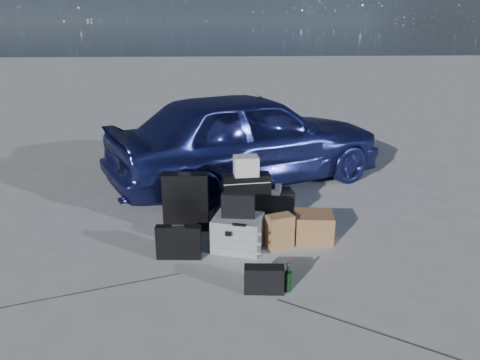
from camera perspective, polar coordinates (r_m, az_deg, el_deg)
The scene contains 15 objects.
ground at distance 4.96m, azimuth 0.53°, elevation -9.80°, with size 60.00×60.00×0.00m, color #B2B2AD.
car at distance 7.06m, azimuth 0.99°, elevation 5.20°, with size 1.69×4.21×1.43m, color navy.
pelican_case at distance 5.14m, azimuth -0.26°, elevation -6.44°, with size 0.51×0.42×0.37m, color #929597.
laptop_bag at distance 5.00m, azimuth -0.24°, elevation -3.16°, with size 0.36×0.09×0.27m, color black.
briefcase at distance 4.98m, azimuth -7.49°, elevation -7.54°, with size 0.47×0.10×0.37m, color black.
suitcase_left at distance 5.59m, azimuth -6.63°, elevation -2.61°, with size 0.53×0.19×0.69m, color black.
suitcase_right at distance 5.61m, azimuth 0.79°, elevation -2.56°, with size 0.56×0.20×0.67m, color black.
white_carton at distance 5.44m, azimuth 0.74°, elevation 1.75°, with size 0.28×0.22×0.22m, color beige.
duffel_bag at distance 5.97m, azimuth 3.21°, elevation -2.92°, with size 0.68×0.29×0.34m, color black.
flat_box_white at distance 5.90m, azimuth 3.18°, elevation -1.08°, with size 0.37×0.28×0.07m, color beige.
flat_box_black at distance 5.88m, azimuth 3.01°, elevation -0.53°, with size 0.27×0.19×0.06m, color black.
kraft_bag at distance 5.18m, azimuth 4.86°, elevation -6.26°, with size 0.28×0.17×0.38m, color #935F40.
cardboard_box at distance 5.42m, azimuth 8.95°, elevation -5.63°, with size 0.42×0.37×0.32m, color brown.
messenger_bag at distance 4.39m, azimuth 2.95°, elevation -12.01°, with size 0.37×0.14×0.26m, color black.
green_bottle at distance 4.42m, azimuth 5.86°, elevation -11.80°, with size 0.07×0.07×0.27m, color black.
Camera 1 is at (-0.31, -4.35, 2.38)m, focal length 35.00 mm.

